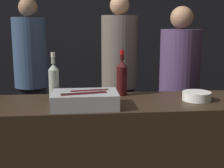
{
  "coord_description": "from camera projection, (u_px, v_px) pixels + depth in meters",
  "views": [
    {
      "loc": [
        -0.21,
        -1.81,
        1.57
      ],
      "look_at": [
        0.0,
        0.32,
        1.15
      ],
      "focal_mm": 50.0,
      "sensor_mm": 36.0,
      "label": 1
    }
  ],
  "objects": [
    {
      "name": "person_in_hoodie",
      "position": [
        179.0,
        88.0,
        3.0
      ],
      "size": [
        0.38,
        0.38,
        1.72
      ],
      "rotation": [
        0.0,
        0.0,
        -1.14
      ],
      "color": "black",
      "rests_on": "ground_plane"
    },
    {
      "name": "ice_bin_with_bottles",
      "position": [
        85.0,
        99.0,
        2.02
      ],
      "size": [
        0.42,
        0.28,
        0.11
      ],
      "color": "#9EA0A5",
      "rests_on": "bar_counter"
    },
    {
      "name": "red_wine_bottle_tall",
      "position": [
        122.0,
        76.0,
        2.34
      ],
      "size": [
        0.08,
        0.08,
        0.34
      ],
      "color": "#380F0F",
      "rests_on": "bar_counter"
    },
    {
      "name": "white_wine_bottle",
      "position": [
        54.0,
        81.0,
        2.17
      ],
      "size": [
        0.07,
        0.07,
        0.34
      ],
      "color": "#9EA899",
      "rests_on": "bar_counter"
    },
    {
      "name": "wall_back_chalkboard",
      "position": [
        97.0,
        36.0,
        4.19
      ],
      "size": [
        6.4,
        0.06,
        2.8
      ],
      "color": "black",
      "rests_on": "ground_plane"
    },
    {
      "name": "person_blond_tee",
      "position": [
        31.0,
        71.0,
        3.52
      ],
      "size": [
        0.38,
        0.38,
        1.84
      ],
      "rotation": [
        0.0,
        0.0,
        -0.71
      ],
      "color": "black",
      "rests_on": "ground_plane"
    },
    {
      "name": "person_grey_polo",
      "position": [
        119.0,
        72.0,
        3.45
      ],
      "size": [
        0.39,
        0.39,
        1.86
      ],
      "rotation": [
        0.0,
        0.0,
        0.31
      ],
      "color": "black",
      "rests_on": "ground_plane"
    },
    {
      "name": "bowl_white",
      "position": [
        197.0,
        96.0,
        2.21
      ],
      "size": [
        0.2,
        0.2,
        0.06
      ],
      "color": "silver",
      "rests_on": "bar_counter"
    }
  ]
}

